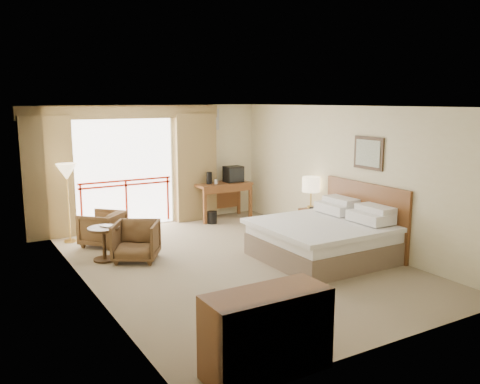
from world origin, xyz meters
TOP-DOWN VIEW (x-y plane):
  - floor at (0.00, 0.00)m, footprint 7.00×7.00m
  - ceiling at (0.00, 0.00)m, footprint 7.00×7.00m
  - wall_back at (0.00, 3.50)m, footprint 5.00×0.00m
  - wall_front at (0.00, -3.50)m, footprint 5.00×0.00m
  - wall_left at (-2.50, 0.00)m, footprint 0.00×7.00m
  - wall_right at (2.50, 0.00)m, footprint 0.00×7.00m
  - balcony_door at (-0.80, 3.48)m, footprint 2.40×0.00m
  - balcony_railing at (-0.80, 3.46)m, footprint 2.09×0.03m
  - curtain_left at (-2.45, 3.35)m, footprint 1.00×0.26m
  - curtain_right at (0.85, 3.35)m, footprint 1.00×0.26m
  - valance at (-0.80, 3.38)m, footprint 4.40×0.22m
  - hvac_vent at (1.30, 3.47)m, footprint 0.50×0.04m
  - bed at (1.50, -0.60)m, footprint 2.13×2.06m
  - headboard at (2.46, -0.60)m, footprint 0.06×2.10m
  - framed_art at (2.47, -0.60)m, footprint 0.04×0.72m
  - nightstand at (2.30, 0.78)m, footprint 0.42×0.49m
  - table_lamp at (2.30, 0.83)m, footprint 0.37×0.37m
  - phone at (2.25, 0.63)m, footprint 0.21×0.18m
  - desk at (1.42, 3.13)m, footprint 1.33×0.64m
  - tv at (1.72, 3.06)m, footprint 0.42×0.33m
  - coffee_maker at (1.07, 3.07)m, footprint 0.15×0.15m
  - cup at (1.22, 3.02)m, footprint 0.08×0.08m
  - wastebasket at (0.99, 2.77)m, footprint 0.29×0.29m
  - armchair_far at (-1.68, 2.27)m, footprint 1.03×1.03m
  - armchair_near at (-1.43, 1.02)m, footprint 1.04×1.05m
  - side_table at (-1.92, 1.29)m, footprint 0.55×0.55m
  - book at (-1.92, 1.29)m, footprint 0.23×0.26m
  - floor_lamp at (-2.17, 2.86)m, footprint 0.40×0.40m
  - dresser at (-1.53, -3.31)m, footprint 1.33×0.57m

SIDE VIEW (x-z plane):
  - floor at x=0.00m, z-range 0.00..0.00m
  - armchair_far at x=-1.68m, z-range -0.34..0.34m
  - armchair_near at x=-1.43m, z-range -0.35..0.35m
  - wastebasket at x=0.99m, z-range 0.00..0.28m
  - nightstand at x=2.30m, z-range 0.00..0.56m
  - bed at x=1.50m, z-range -0.11..0.86m
  - side_table at x=-1.92m, z-range 0.11..0.71m
  - dresser at x=-1.53m, z-range 0.00..0.89m
  - phone at x=2.25m, z-range 0.56..0.63m
  - book at x=-1.92m, z-range 0.60..0.62m
  - headboard at x=2.46m, z-range 0.00..1.30m
  - desk at x=1.42m, z-range 0.24..1.11m
  - balcony_railing at x=-0.80m, z-range 0.30..1.32m
  - cup at x=1.22m, z-range 0.86..0.97m
  - coffee_maker at x=1.07m, z-range 0.86..1.15m
  - tv at x=1.72m, z-range 0.87..1.25m
  - table_lamp at x=2.30m, z-range 0.74..1.40m
  - balcony_door at x=-0.80m, z-range 0.00..2.40m
  - curtain_left at x=-2.45m, z-range 0.00..2.50m
  - curtain_right at x=0.85m, z-range 0.00..2.50m
  - wall_left at x=-2.50m, z-range -2.15..4.85m
  - wall_right at x=2.50m, z-range -2.15..4.85m
  - wall_back at x=0.00m, z-range -1.15..3.85m
  - wall_front at x=0.00m, z-range -1.15..3.85m
  - floor_lamp at x=-2.17m, z-range 0.57..2.15m
  - framed_art at x=2.47m, z-range 1.55..2.15m
  - hvac_vent at x=1.30m, z-range 2.10..2.60m
  - valance at x=-0.80m, z-range 2.41..2.69m
  - ceiling at x=0.00m, z-range 2.70..2.70m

